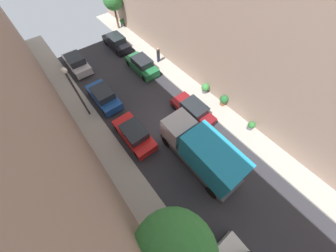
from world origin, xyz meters
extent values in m
plane|color=#2D2D33|center=(0.00, 0.00, 0.00)|extent=(32.00, 32.00, 0.00)
cube|color=#A8A399|center=(-5.00, 0.00, 0.07)|extent=(2.00, 44.00, 0.15)
cube|color=#A8A399|center=(5.00, 0.00, 0.07)|extent=(2.00, 44.00, 0.15)
cylinder|color=black|center=(-1.92, -9.05, 0.32)|extent=(0.22, 0.64, 0.64)
cube|color=red|center=(-2.70, 0.95, 0.55)|extent=(1.76, 4.20, 0.76)
cube|color=#1E2328|center=(-2.70, 0.80, 1.25)|extent=(1.56, 2.10, 0.64)
cylinder|color=black|center=(-3.48, 2.50, 0.32)|extent=(0.22, 0.64, 0.64)
cylinder|color=black|center=(-1.92, 2.50, 0.32)|extent=(0.22, 0.64, 0.64)
cylinder|color=black|center=(-3.48, -0.60, 0.32)|extent=(0.22, 0.64, 0.64)
cylinder|color=black|center=(-1.92, -0.60, 0.32)|extent=(0.22, 0.64, 0.64)
cube|color=#194799|center=(-2.70, 6.29, 0.55)|extent=(1.76, 4.20, 0.76)
cube|color=#1E2328|center=(-2.70, 6.14, 1.25)|extent=(1.56, 2.10, 0.64)
cylinder|color=black|center=(-3.48, 7.84, 0.32)|extent=(0.22, 0.64, 0.64)
cylinder|color=black|center=(-1.92, 7.84, 0.32)|extent=(0.22, 0.64, 0.64)
cylinder|color=black|center=(-3.48, 4.74, 0.32)|extent=(0.22, 0.64, 0.64)
cylinder|color=black|center=(-1.92, 4.74, 0.32)|extent=(0.22, 0.64, 0.64)
cube|color=silver|center=(-2.70, 12.63, 0.55)|extent=(1.76, 4.20, 0.76)
cube|color=#1E2328|center=(-2.70, 12.48, 1.25)|extent=(1.56, 2.10, 0.64)
cylinder|color=black|center=(-3.48, 14.18, 0.32)|extent=(0.22, 0.64, 0.64)
cylinder|color=black|center=(-1.92, 14.18, 0.32)|extent=(0.22, 0.64, 0.64)
cylinder|color=black|center=(-3.48, 11.08, 0.32)|extent=(0.22, 0.64, 0.64)
cylinder|color=black|center=(-1.92, 11.08, 0.32)|extent=(0.22, 0.64, 0.64)
cube|color=maroon|center=(2.70, -0.25, 0.55)|extent=(1.76, 4.20, 0.76)
cube|color=#1E2328|center=(2.70, -0.40, 1.25)|extent=(1.56, 2.10, 0.64)
cylinder|color=black|center=(1.92, 1.30, 0.32)|extent=(0.22, 0.64, 0.64)
cylinder|color=black|center=(3.48, 1.30, 0.32)|extent=(0.22, 0.64, 0.64)
cylinder|color=black|center=(1.92, -1.80, 0.32)|extent=(0.22, 0.64, 0.64)
cylinder|color=black|center=(3.48, -1.80, 0.32)|extent=(0.22, 0.64, 0.64)
cube|color=#1E6638|center=(2.70, 7.84, 0.55)|extent=(1.76, 4.20, 0.76)
cube|color=#1E2328|center=(2.70, 7.69, 1.25)|extent=(1.56, 2.10, 0.64)
cylinder|color=black|center=(1.92, 9.39, 0.32)|extent=(0.22, 0.64, 0.64)
cylinder|color=black|center=(3.48, 9.39, 0.32)|extent=(0.22, 0.64, 0.64)
cylinder|color=black|center=(1.92, 6.29, 0.32)|extent=(0.22, 0.64, 0.64)
cylinder|color=black|center=(3.48, 6.29, 0.32)|extent=(0.22, 0.64, 0.64)
cube|color=black|center=(2.70, 13.36, 0.55)|extent=(1.76, 4.20, 0.76)
cube|color=#1E2328|center=(2.70, 13.21, 1.25)|extent=(1.56, 2.10, 0.64)
cylinder|color=black|center=(1.92, 14.91, 0.32)|extent=(0.22, 0.64, 0.64)
cylinder|color=black|center=(3.48, 14.91, 0.32)|extent=(0.22, 0.64, 0.64)
cylinder|color=black|center=(1.92, 11.81, 0.32)|extent=(0.22, 0.64, 0.64)
cylinder|color=black|center=(3.48, 11.81, 0.32)|extent=(0.22, 0.64, 0.64)
cube|color=#4C4C51|center=(0.00, -3.78, 0.73)|extent=(2.20, 6.60, 0.50)
cube|color=#B7B7BC|center=(0.00, -1.38, 1.83)|extent=(2.10, 1.80, 1.70)
cube|color=#1E8CB7|center=(0.00, -4.78, 2.18)|extent=(2.24, 4.20, 2.40)
cylinder|color=black|center=(-0.98, -1.18, 0.48)|extent=(0.30, 0.96, 0.96)
cylinder|color=black|center=(0.98, -1.18, 0.48)|extent=(0.30, 0.96, 0.96)
cylinder|color=black|center=(-0.98, -6.18, 0.48)|extent=(0.30, 0.96, 0.96)
cylinder|color=black|center=(0.98, -6.18, 0.48)|extent=(0.30, 0.96, 0.96)
cylinder|color=#2D334C|center=(4.81, 7.79, 0.56)|extent=(0.18, 0.18, 0.82)
cylinder|color=#2D334C|center=(5.03, 7.79, 0.56)|extent=(0.18, 0.18, 0.82)
cylinder|color=#262626|center=(4.92, 7.79, 1.29)|extent=(0.36, 0.36, 0.64)
sphere|color=tan|center=(4.92, 7.79, 1.75)|extent=(0.24, 0.24, 0.24)
cylinder|color=brown|center=(-5.27, -7.04, 1.95)|extent=(0.36, 0.36, 3.61)
cylinder|color=brown|center=(5.04, 17.08, 1.43)|extent=(0.26, 0.26, 2.55)
cylinder|color=slate|center=(5.54, -4.49, 0.31)|extent=(0.47, 0.47, 0.32)
sphere|color=#2D7233|center=(5.54, -4.49, 0.72)|extent=(0.61, 0.61, 0.61)
cylinder|color=brown|center=(5.77, -1.18, 0.35)|extent=(0.50, 0.50, 0.41)
sphere|color=#23602D|center=(5.77, -1.18, 0.87)|extent=(0.79, 0.79, 0.79)
cylinder|color=slate|center=(5.57, 1.04, 0.34)|extent=(0.47, 0.47, 0.37)
sphere|color=#38843D|center=(5.57, 1.04, 0.83)|extent=(0.76, 0.76, 0.76)
cylinder|color=slate|center=(5.78, 17.25, 0.35)|extent=(0.48, 0.48, 0.39)
sphere|color=#23602D|center=(5.78, 17.25, 0.76)|extent=(0.56, 0.56, 0.56)
cylinder|color=#333338|center=(-4.60, 5.67, 2.48)|extent=(0.16, 0.16, 4.66)
sphere|color=white|center=(-4.60, 5.67, 5.03)|extent=(0.44, 0.44, 0.44)
camera|label=1|loc=(-5.22, -6.63, 13.18)|focal=19.07mm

